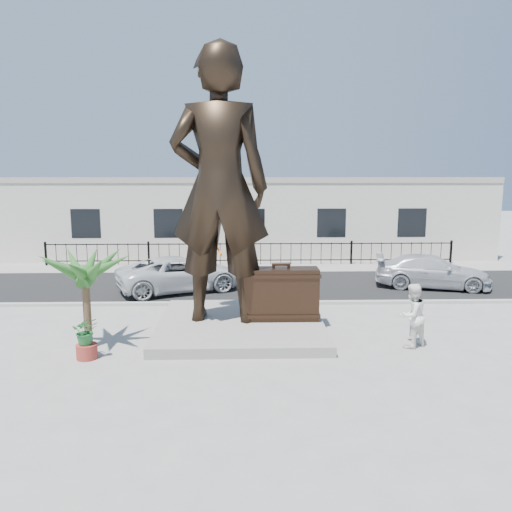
% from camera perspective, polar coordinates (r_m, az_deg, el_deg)
% --- Properties ---
extents(ground, '(100.00, 100.00, 0.00)m').
position_cam_1_polar(ground, '(14.76, 0.22, -10.15)').
color(ground, '#9E9991').
rests_on(ground, ground).
extents(street, '(40.00, 7.00, 0.01)m').
position_cam_1_polar(street, '(22.45, -0.42, -3.23)').
color(street, black).
rests_on(street, ground).
extents(curb, '(40.00, 0.25, 0.12)m').
position_cam_1_polar(curb, '(19.04, -0.21, -5.41)').
color(curb, '#A5A399').
rests_on(curb, ground).
extents(far_sidewalk, '(40.00, 2.50, 0.02)m').
position_cam_1_polar(far_sidewalk, '(26.36, -0.60, -1.30)').
color(far_sidewalk, '#9E9991').
rests_on(far_sidewalk, ground).
extents(plinth, '(5.20, 5.20, 0.30)m').
position_cam_1_polar(plinth, '(16.13, -1.74, -7.86)').
color(plinth, gray).
rests_on(plinth, ground).
extents(fence, '(22.00, 0.10, 1.20)m').
position_cam_1_polar(fence, '(27.05, -0.63, 0.25)').
color(fence, black).
rests_on(fence, ground).
extents(building, '(28.00, 7.00, 4.40)m').
position_cam_1_polar(building, '(31.01, -0.76, 4.43)').
color(building, silver).
rests_on(building, ground).
extents(statue, '(3.24, 2.27, 8.43)m').
position_cam_1_polar(statue, '(15.56, -4.23, 7.84)').
color(statue, black).
rests_on(statue, plinth).
extents(suitcase, '(2.37, 0.76, 1.67)m').
position_cam_1_polar(suitcase, '(16.00, 2.87, -4.34)').
color(suitcase, black).
rests_on(suitcase, plinth).
extents(tourist, '(1.14, 1.07, 1.86)m').
position_cam_1_polar(tourist, '(15.03, 17.40, -6.51)').
color(tourist, white).
rests_on(tourist, ground).
extents(car_white, '(5.79, 4.29, 1.46)m').
position_cam_1_polar(car_white, '(21.31, -8.65, -2.02)').
color(car_white, silver).
rests_on(car_white, street).
extents(car_silver, '(5.15, 3.03, 1.40)m').
position_cam_1_polar(car_silver, '(23.00, 19.51, -1.68)').
color(car_silver, '#B8BABE').
rests_on(car_silver, street).
extents(worker, '(1.25, 0.73, 1.94)m').
position_cam_1_polar(worker, '(25.94, -5.24, 0.68)').
color(worker, orange).
rests_on(worker, far_sidewalk).
extents(palm_tree, '(1.80, 1.80, 3.20)m').
position_cam_1_polar(palm_tree, '(15.33, -18.52, -9.90)').
color(palm_tree, '#25571F').
rests_on(palm_tree, ground).
extents(planter, '(0.56, 0.56, 0.40)m').
position_cam_1_polar(planter, '(14.44, -18.76, -10.28)').
color(planter, maroon).
rests_on(planter, ground).
extents(shrub, '(0.85, 0.79, 0.76)m').
position_cam_1_polar(shrub, '(14.26, -18.89, -8.09)').
color(shrub, '#21662C').
rests_on(shrub, planter).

